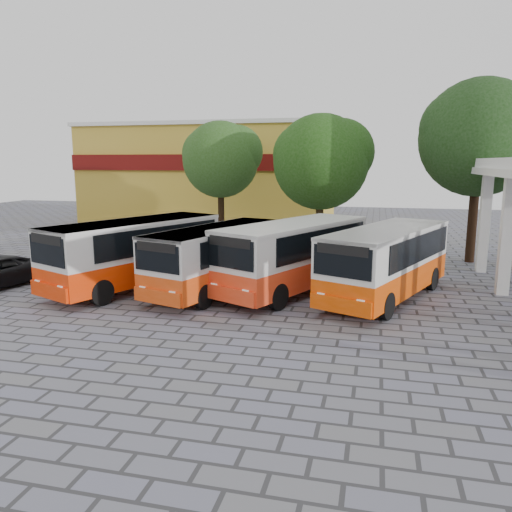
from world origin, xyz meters
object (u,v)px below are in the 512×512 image
(bus_centre_right, at_px, (294,252))
(bus_far_right, at_px, (387,258))
(bus_far_left, at_px, (135,249))
(bus_centre_left, at_px, (218,255))

(bus_centre_right, xyz_separation_m, bus_far_right, (3.65, -0.31, -0.04))
(bus_far_left, height_order, bus_far_right, bus_far_left)
(bus_far_left, xyz_separation_m, bus_centre_right, (6.57, 0.97, -0.01))
(bus_far_left, relative_size, bus_centre_right, 1.00)
(bus_centre_left, bearing_deg, bus_centre_right, 30.62)
(bus_far_left, xyz_separation_m, bus_far_right, (10.22, 0.66, -0.05))
(bus_far_left, height_order, bus_centre_right, bus_far_left)
(bus_centre_left, height_order, bus_far_right, bus_far_right)
(bus_far_right, bearing_deg, bus_far_left, -153.72)
(bus_far_left, distance_m, bus_far_right, 10.24)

